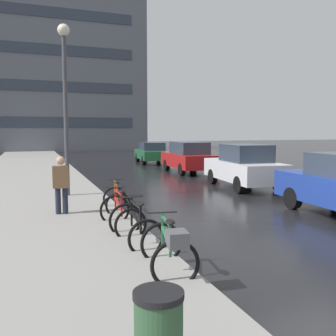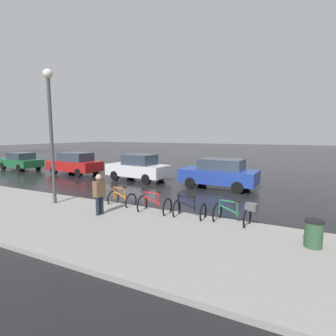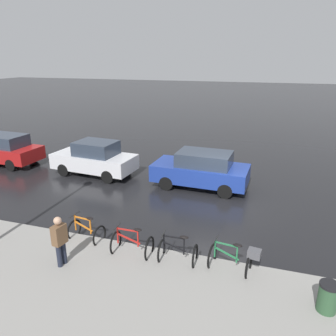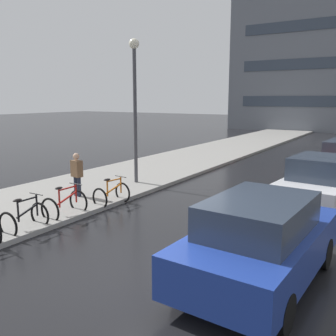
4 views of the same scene
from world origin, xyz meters
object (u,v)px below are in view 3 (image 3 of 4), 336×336
(bicycle_second, at_px, (178,252))
(pedestrian, at_px, (60,240))
(car_red, at_px, (3,149))
(car_white, at_px, (95,158))
(bicycle_nearest, at_px, (235,258))
(bicycle_farthest, at_px, (86,232))
(car_blue, at_px, (201,169))
(trash_bin, at_px, (327,300))
(bicycle_third, at_px, (132,245))

(bicycle_second, distance_m, pedestrian, 3.34)
(car_red, bearing_deg, car_white, -90.39)
(car_red, bearing_deg, bicycle_second, -117.45)
(bicycle_nearest, height_order, car_red, car_red)
(bicycle_nearest, xyz_separation_m, bicycle_farthest, (0.22, 4.78, -0.11))
(bicycle_nearest, relative_size, car_white, 0.33)
(car_blue, relative_size, trash_bin, 5.04)
(bicycle_second, height_order, car_red, car_red)
(bicycle_farthest, bearing_deg, trash_bin, -99.31)
(car_blue, xyz_separation_m, trash_bin, (-6.96, -4.46, -0.42))
(bicycle_nearest, xyz_separation_m, car_blue, (6.03, 2.25, 0.37))
(trash_bin, bearing_deg, pedestrian, 92.60)
(bicycle_nearest, xyz_separation_m, bicycle_third, (-0.09, 3.04, -0.08))
(bicycle_third, distance_m, car_red, 12.22)
(car_blue, height_order, car_red, car_blue)
(bicycle_nearest, bearing_deg, bicycle_third, 91.63)
(bicycle_nearest, distance_m, car_red, 14.88)
(bicycle_second, bearing_deg, car_white, 44.95)
(bicycle_farthest, bearing_deg, pedestrian, -176.77)
(car_blue, relative_size, car_white, 1.01)
(bicycle_nearest, relative_size, pedestrian, 0.87)
(car_blue, bearing_deg, bicycle_third, 172.58)
(car_blue, distance_m, car_red, 11.31)
(bicycle_nearest, relative_size, bicycle_third, 1.23)
(car_blue, xyz_separation_m, pedestrian, (-7.28, 2.45, 0.06))
(bicycle_second, xyz_separation_m, car_blue, (6.09, 0.62, 0.47))
(car_red, xyz_separation_m, pedestrian, (-7.39, -8.85, 0.07))
(car_red, bearing_deg, bicycle_third, -120.65)
(bicycle_second, xyz_separation_m, trash_bin, (-0.88, -3.84, 0.05))
(bicycle_third, bearing_deg, car_white, 37.37)
(car_red, bearing_deg, pedestrian, -129.84)
(bicycle_third, relative_size, car_red, 0.26)
(pedestrian, relative_size, trash_bin, 1.88)
(bicycle_nearest, relative_size, bicycle_second, 1.31)
(bicycle_farthest, distance_m, car_blue, 6.36)
(car_blue, bearing_deg, car_white, 89.29)
(bicycle_third, xyz_separation_m, car_red, (6.23, 10.51, 0.44))
(trash_bin, bearing_deg, bicycle_second, 77.12)
(car_white, distance_m, trash_bin, 12.22)
(bicycle_nearest, distance_m, car_white, 9.89)
(bicycle_nearest, height_order, car_blue, car_blue)
(bicycle_nearest, xyz_separation_m, car_white, (6.10, 7.77, 0.36))
(bicycle_farthest, relative_size, trash_bin, 1.30)
(bicycle_third, bearing_deg, bicycle_second, -88.67)
(bicycle_farthest, relative_size, car_blue, 0.26)
(bicycle_nearest, relative_size, trash_bin, 1.63)
(bicycle_third, xyz_separation_m, bicycle_farthest, (0.30, 1.74, -0.02))
(car_white, xyz_separation_m, pedestrian, (-7.35, -3.07, 0.07))
(pedestrian, bearing_deg, bicycle_farthest, 3.23)
(bicycle_third, xyz_separation_m, trash_bin, (-0.85, -5.26, 0.03))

